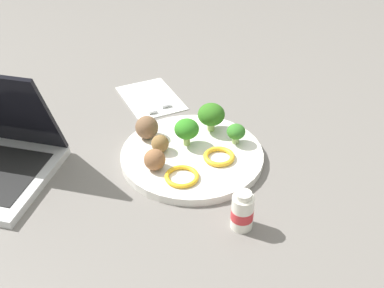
{
  "coord_description": "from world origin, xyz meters",
  "views": [
    {
      "loc": [
        0.72,
        -0.27,
        0.57
      ],
      "look_at": [
        0.0,
        0.0,
        0.04
      ],
      "focal_mm": 45.27,
      "sensor_mm": 36.0,
      "label": 1
    }
  ],
  "objects_px": {
    "plate": "(192,156)",
    "broccoli_floret_front_left": "(236,132)",
    "pepper_ring_near_rim": "(219,157)",
    "pepper_ring_far_rim": "(182,176)",
    "broccoli_floret_back_left": "(211,115)",
    "meatball_front_left": "(160,143)",
    "meatball_back_right": "(155,160)",
    "knife": "(144,99)",
    "yogurt_bottle": "(242,212)",
    "fork": "(159,96)",
    "meatball_back_left": "(147,127)",
    "napkin": "(151,98)",
    "broccoli_floret_mid_right": "(185,130)"
  },
  "relations": [
    {
      "from": "plate",
      "to": "pepper_ring_far_rim",
      "type": "distance_m",
      "value": 0.08
    },
    {
      "from": "meatball_back_left",
      "to": "pepper_ring_near_rim",
      "type": "distance_m",
      "value": 0.16
    },
    {
      "from": "pepper_ring_near_rim",
      "to": "knife",
      "type": "distance_m",
      "value": 0.29
    },
    {
      "from": "plate",
      "to": "pepper_ring_near_rim",
      "type": "relative_size",
      "value": 4.59
    },
    {
      "from": "broccoli_floret_mid_right",
      "to": "fork",
      "type": "relative_size",
      "value": 0.47
    },
    {
      "from": "meatball_front_left",
      "to": "pepper_ring_far_rim",
      "type": "xyz_separation_m",
      "value": [
        0.1,
        0.01,
        -0.01
      ]
    },
    {
      "from": "fork",
      "to": "knife",
      "type": "relative_size",
      "value": 0.83
    },
    {
      "from": "napkin",
      "to": "knife",
      "type": "xyz_separation_m",
      "value": [
        0.01,
        -0.02,
        0.0
      ]
    },
    {
      "from": "pepper_ring_near_rim",
      "to": "pepper_ring_far_rim",
      "type": "height_order",
      "value": "pepper_ring_near_rim"
    },
    {
      "from": "meatball_back_left",
      "to": "meatball_back_right",
      "type": "xyz_separation_m",
      "value": [
        0.11,
        -0.02,
        -0.0
      ]
    },
    {
      "from": "pepper_ring_far_rim",
      "to": "plate",
      "type": "bearing_deg",
      "value": 146.11
    },
    {
      "from": "meatball_back_right",
      "to": "broccoli_floret_back_left",
      "type": "bearing_deg",
      "value": 119.42
    },
    {
      "from": "broccoli_floret_back_left",
      "to": "pepper_ring_near_rim",
      "type": "xyz_separation_m",
      "value": [
        0.1,
        -0.02,
        -0.03
      ]
    },
    {
      "from": "plate",
      "to": "knife",
      "type": "distance_m",
      "value": 0.25
    },
    {
      "from": "pepper_ring_far_rim",
      "to": "fork",
      "type": "relative_size",
      "value": 0.52
    },
    {
      "from": "broccoli_floret_front_left",
      "to": "napkin",
      "type": "xyz_separation_m",
      "value": [
        -0.26,
        -0.1,
        -0.04
      ]
    },
    {
      "from": "plate",
      "to": "broccoli_floret_back_left",
      "type": "xyz_separation_m",
      "value": [
        -0.06,
        0.07,
        0.05
      ]
    },
    {
      "from": "meatball_front_left",
      "to": "pepper_ring_far_rim",
      "type": "distance_m",
      "value": 0.1
    },
    {
      "from": "plate",
      "to": "yogurt_bottle",
      "type": "bearing_deg",
      "value": 2.86
    },
    {
      "from": "plate",
      "to": "meatball_front_left",
      "type": "bearing_deg",
      "value": -115.8
    },
    {
      "from": "pepper_ring_near_rim",
      "to": "napkin",
      "type": "relative_size",
      "value": 0.36
    },
    {
      "from": "yogurt_bottle",
      "to": "pepper_ring_far_rim",
      "type": "bearing_deg",
      "value": -157.43
    },
    {
      "from": "broccoli_floret_back_left",
      "to": "meatball_front_left",
      "type": "height_order",
      "value": "broccoli_floret_back_left"
    },
    {
      "from": "pepper_ring_far_rim",
      "to": "fork",
      "type": "distance_m",
      "value": 0.33
    },
    {
      "from": "broccoli_floret_mid_right",
      "to": "broccoli_floret_front_left",
      "type": "height_order",
      "value": "broccoli_floret_mid_right"
    },
    {
      "from": "plate",
      "to": "meatball_front_left",
      "type": "distance_m",
      "value": 0.07
    },
    {
      "from": "meatball_front_left",
      "to": "fork",
      "type": "distance_m",
      "value": 0.24
    },
    {
      "from": "meatball_back_left",
      "to": "knife",
      "type": "xyz_separation_m",
      "value": [
        -0.17,
        0.04,
        -0.03
      ]
    },
    {
      "from": "plate",
      "to": "broccoli_floret_front_left",
      "type": "distance_m",
      "value": 0.1
    },
    {
      "from": "meatball_back_right",
      "to": "meatball_back_left",
      "type": "bearing_deg",
      "value": 171.18
    },
    {
      "from": "broccoli_floret_front_left",
      "to": "knife",
      "type": "height_order",
      "value": "broccoli_floret_front_left"
    },
    {
      "from": "broccoli_floret_mid_right",
      "to": "knife",
      "type": "height_order",
      "value": "broccoli_floret_mid_right"
    },
    {
      "from": "broccoli_floret_back_left",
      "to": "pepper_ring_far_rim",
      "type": "relative_size",
      "value": 0.95
    },
    {
      "from": "pepper_ring_far_rim",
      "to": "knife",
      "type": "xyz_separation_m",
      "value": [
        -0.32,
        0.02,
        -0.01
      ]
    },
    {
      "from": "meatball_back_left",
      "to": "knife",
      "type": "height_order",
      "value": "meatball_back_left"
    },
    {
      "from": "broccoli_floret_back_left",
      "to": "meatball_back_right",
      "type": "bearing_deg",
      "value": -60.58
    },
    {
      "from": "broccoli_floret_front_left",
      "to": "napkin",
      "type": "bearing_deg",
      "value": -158.64
    },
    {
      "from": "napkin",
      "to": "pepper_ring_far_rim",
      "type": "bearing_deg",
      "value": -6.83
    },
    {
      "from": "meatball_back_right",
      "to": "napkin",
      "type": "height_order",
      "value": "meatball_back_right"
    },
    {
      "from": "broccoli_floret_mid_right",
      "to": "pepper_ring_far_rim",
      "type": "bearing_deg",
      "value": -23.93
    },
    {
      "from": "meatball_back_left",
      "to": "meatball_front_left",
      "type": "distance_m",
      "value": 0.06
    },
    {
      "from": "pepper_ring_near_rim",
      "to": "fork",
      "type": "relative_size",
      "value": 0.51
    },
    {
      "from": "pepper_ring_near_rim",
      "to": "napkin",
      "type": "bearing_deg",
      "value": -170.77
    },
    {
      "from": "broccoli_floret_mid_right",
      "to": "pepper_ring_far_rim",
      "type": "height_order",
      "value": "broccoli_floret_mid_right"
    },
    {
      "from": "broccoli_floret_mid_right",
      "to": "broccoli_floret_back_left",
      "type": "height_order",
      "value": "broccoli_floret_back_left"
    },
    {
      "from": "pepper_ring_near_rim",
      "to": "meatball_back_left",
      "type": "bearing_deg",
      "value": -138.19
    },
    {
      "from": "pepper_ring_far_rim",
      "to": "meatball_back_left",
      "type": "bearing_deg",
      "value": -172.32
    },
    {
      "from": "knife",
      "to": "yogurt_bottle",
      "type": "relative_size",
      "value": 2.01
    },
    {
      "from": "napkin",
      "to": "yogurt_bottle",
      "type": "height_order",
      "value": "yogurt_bottle"
    },
    {
      "from": "fork",
      "to": "broccoli_floret_mid_right",
      "type": "bearing_deg",
      "value": -3.62
    }
  ]
}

